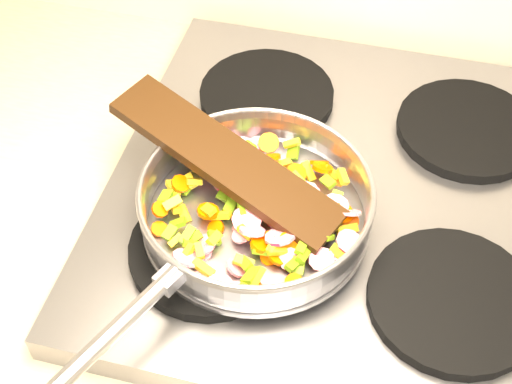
# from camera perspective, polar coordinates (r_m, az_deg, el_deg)

# --- Properties ---
(cooktop) EXTENTS (0.60, 0.60, 0.04)m
(cooktop) POSITION_cam_1_polar(r_m,az_deg,el_deg) (0.93, 7.22, -0.57)
(cooktop) COLOR #939399
(cooktop) RESTS_ON counter_top
(grate_fl) EXTENTS (0.19, 0.19, 0.02)m
(grate_fl) POSITION_cam_1_polar(r_m,az_deg,el_deg) (0.84, -3.70, -4.62)
(grate_fl) COLOR black
(grate_fl) RESTS_ON cooktop
(grate_fr) EXTENTS (0.19, 0.19, 0.02)m
(grate_fr) POSITION_cam_1_polar(r_m,az_deg,el_deg) (0.82, 15.47, -8.33)
(grate_fr) COLOR black
(grate_fr) RESTS_ON cooktop
(grate_bl) EXTENTS (0.19, 0.19, 0.02)m
(grate_bl) POSITION_cam_1_polar(r_m,az_deg,el_deg) (1.02, 0.86, 7.77)
(grate_bl) COLOR black
(grate_bl) RESTS_ON cooktop
(grate_br) EXTENTS (0.19, 0.19, 0.02)m
(grate_br) POSITION_cam_1_polar(r_m,az_deg,el_deg) (1.01, 16.55, 4.87)
(grate_br) COLOR black
(grate_br) RESTS_ON cooktop
(saute_pan) EXTENTS (0.31, 0.46, 0.06)m
(saute_pan) POSITION_cam_1_polar(r_m,az_deg,el_deg) (0.82, -0.11, -1.01)
(saute_pan) COLOR #9E9EA5
(saute_pan) RESTS_ON grate_fl
(vegetable_heap) EXTENTS (0.25, 0.26, 0.05)m
(vegetable_heap) POSITION_cam_1_polar(r_m,az_deg,el_deg) (0.83, 0.32, -1.58)
(vegetable_heap) COLOR #F55200
(vegetable_heap) RESTS_ON saute_pan
(wooden_spatula) EXTENTS (0.31, 0.18, 0.07)m
(wooden_spatula) POSITION_cam_1_polar(r_m,az_deg,el_deg) (0.85, -2.41, 2.56)
(wooden_spatula) COLOR black
(wooden_spatula) RESTS_ON saute_pan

